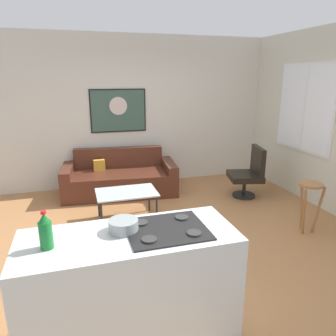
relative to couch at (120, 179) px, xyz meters
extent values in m
cube|color=#A77042|center=(0.41, -1.91, -0.28)|extent=(6.40, 6.40, 0.04)
cube|color=beige|center=(0.41, 0.51, 1.14)|extent=(6.40, 0.05, 2.80)
cube|color=beige|center=(3.04, -1.61, 1.14)|extent=(0.05, 6.40, 2.80)
cube|color=#4E2619|center=(0.00, -0.04, -0.06)|extent=(1.71, 1.03, 0.41)
cube|color=#4E2619|center=(0.03, 0.32, 0.33)|extent=(1.63, 0.32, 0.37)
cube|color=#4E2619|center=(-0.90, 0.05, 0.01)|extent=(0.27, 0.89, 0.55)
cube|color=#4E2619|center=(0.90, -0.13, 0.01)|extent=(0.27, 0.89, 0.55)
cube|color=gold|center=(-0.34, 0.15, 0.24)|extent=(0.21, 0.12, 0.20)
cube|color=silver|center=(-0.07, -1.18, 0.17)|extent=(0.87, 0.57, 0.02)
cylinder|color=#232326|center=(-0.46, -1.42, -0.05)|extent=(0.03, 0.03, 0.42)
cylinder|color=#232326|center=(0.32, -1.42, -0.05)|extent=(0.03, 0.03, 0.42)
cylinder|color=#232326|center=(-0.46, -0.94, -0.05)|extent=(0.03, 0.03, 0.42)
cylinder|color=#232326|center=(0.32, -0.94, -0.05)|extent=(0.03, 0.03, 0.42)
cylinder|color=black|center=(2.08, -0.81, -0.24)|extent=(0.40, 0.40, 0.04)
cylinder|color=black|center=(2.08, -0.81, -0.05)|extent=(0.06, 0.06, 0.34)
cube|color=black|center=(2.08, -0.81, 0.11)|extent=(0.66, 0.68, 0.10)
cube|color=black|center=(2.28, -0.86, 0.40)|extent=(0.21, 0.57, 0.47)
cylinder|color=#9A6538|center=(2.22, -2.24, 0.42)|extent=(0.31, 0.31, 0.03)
cylinder|color=#9A6538|center=(2.22, -2.11, 0.07)|extent=(0.04, 0.13, 0.66)
cylinder|color=#9A6538|center=(2.10, -2.31, 0.07)|extent=(0.13, 0.09, 0.66)
cylinder|color=#9A6538|center=(2.33, -2.31, 0.07)|extent=(0.13, 0.09, 0.66)
cube|color=silver|center=(-0.39, -3.38, 0.20)|extent=(1.62, 0.65, 0.93)
cube|color=black|center=(-0.10, -3.38, 0.67)|extent=(0.60, 0.52, 0.01)
cylinder|color=#2D2D2D|center=(-0.27, -3.52, 0.68)|extent=(0.11, 0.11, 0.01)
cylinder|color=#2D2D2D|center=(0.07, -3.52, 0.68)|extent=(0.11, 0.11, 0.01)
cylinder|color=#2D2D2D|center=(-0.27, -3.24, 0.68)|extent=(0.11, 0.11, 0.01)
cylinder|color=#2D2D2D|center=(0.07, -3.24, 0.68)|extent=(0.11, 0.11, 0.01)
cylinder|color=#176C2B|center=(-0.95, -3.41, 0.76)|extent=(0.09, 0.09, 0.19)
cone|color=#176C2B|center=(-0.95, -3.41, 0.89)|extent=(0.08, 0.08, 0.06)
cylinder|color=red|center=(-0.95, -3.41, 0.93)|extent=(0.04, 0.04, 0.02)
cylinder|color=#8E9796|center=(-0.42, -3.31, 0.67)|extent=(0.12, 0.12, 0.01)
cylinder|color=#8E9796|center=(-0.42, -3.31, 0.71)|extent=(0.23, 0.23, 0.09)
cube|color=black|center=(0.09, 0.47, 1.18)|extent=(1.03, 0.01, 0.79)
cube|color=#385447|center=(0.09, 0.47, 1.18)|extent=(0.98, 0.02, 0.74)
cylinder|color=beige|center=(0.09, 0.45, 1.27)|extent=(0.33, 0.01, 0.33)
cube|color=silver|center=(3.00, -1.01, 1.28)|extent=(0.02, 1.34, 1.46)
cube|color=white|center=(2.99, -1.01, 1.28)|extent=(0.01, 1.26, 1.38)
cube|color=silver|center=(2.99, -1.01, 1.28)|extent=(0.01, 0.04, 1.38)
camera|label=1|loc=(-0.71, -5.49, 1.79)|focal=33.85mm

